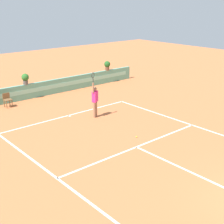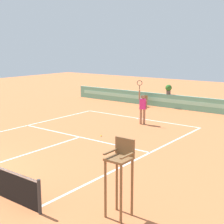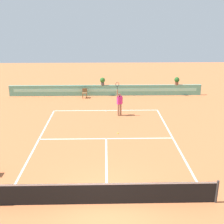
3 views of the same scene
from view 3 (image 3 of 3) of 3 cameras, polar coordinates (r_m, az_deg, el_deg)
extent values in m
plane|color=#C66B3D|center=(17.28, -1.16, -5.88)|extent=(60.00, 60.00, 0.00)
cube|color=white|center=(22.77, -1.23, 0.32)|extent=(8.22, 0.10, 0.01)
cube|color=white|center=(17.65, -1.17, -5.32)|extent=(8.22, 0.10, 0.01)
cube|color=white|center=(14.78, -1.11, -10.39)|extent=(0.10, 6.40, 0.01)
cube|color=white|center=(17.71, -14.65, -5.88)|extent=(0.10, 11.89, 0.01)
cube|color=white|center=(17.72, 12.32, -5.67)|extent=(0.10, 11.89, 0.01)
cube|color=white|center=(22.67, -1.23, 0.24)|extent=(0.10, 0.20, 0.01)
cylinder|color=#333333|center=(12.60, 20.16, -14.66)|extent=(0.10, 0.10, 1.00)
cube|color=black|center=(11.81, -1.05, -15.95)|extent=(8.82, 0.02, 0.95)
cube|color=white|center=(11.56, -1.06, -14.14)|extent=(8.82, 0.03, 0.06)
cube|color=#60A88E|center=(26.95, -1.27, 4.34)|extent=(18.00, 0.20, 1.00)
cube|color=#8ED6BC|center=(26.83, -1.27, 4.39)|extent=(17.10, 0.01, 0.28)
cylinder|color=brown|center=(26.16, -5.88, 3.18)|extent=(0.05, 0.05, 0.45)
cylinder|color=brown|center=(26.13, -5.11, 3.19)|extent=(0.05, 0.05, 0.45)
cylinder|color=brown|center=(26.50, -5.82, 3.38)|extent=(0.05, 0.05, 0.45)
cylinder|color=brown|center=(26.47, -5.06, 3.39)|extent=(0.05, 0.05, 0.45)
cube|color=brown|center=(26.25, -5.49, 3.80)|extent=(0.44, 0.44, 0.04)
cube|color=brown|center=(26.39, -5.47, 4.33)|extent=(0.44, 0.04, 0.36)
cylinder|color=#9E7051|center=(21.57, 1.73, 0.50)|extent=(0.14, 0.14, 0.90)
cylinder|color=#9E7051|center=(21.48, 1.27, 0.43)|extent=(0.14, 0.14, 0.90)
cube|color=#E52D84|center=(21.30, 1.51, 2.38)|extent=(0.42, 0.36, 0.60)
sphere|color=#9E7051|center=(21.19, 1.52, 3.50)|extent=(0.22, 0.22, 0.22)
cylinder|color=#9E7051|center=(21.06, 1.05, 3.74)|extent=(0.09, 0.09, 0.55)
cylinder|color=black|center=(20.96, 1.06, 4.85)|extent=(0.04, 0.04, 0.24)
torus|color=#262626|center=(20.89, 1.06, 5.55)|extent=(0.29, 0.17, 0.31)
cylinder|color=#9E7051|center=(21.42, 2.03, 2.33)|extent=(0.09, 0.09, 0.50)
sphere|color=#CCE033|center=(18.35, 1.20, -4.25)|extent=(0.07, 0.07, 0.07)
cylinder|color=brown|center=(27.62, 12.74, 5.61)|extent=(0.32, 0.32, 0.28)
sphere|color=#235B23|center=(27.54, 12.79, 6.30)|extent=(0.48, 0.48, 0.48)
cylinder|color=#514C47|center=(26.80, -1.90, 5.66)|extent=(0.32, 0.32, 0.28)
sphere|color=#2D6B28|center=(26.72, -1.90, 6.38)|extent=(0.48, 0.48, 0.48)
camera|label=1|loc=(11.66, -54.90, 5.98)|focal=51.62mm
camera|label=2|loc=(12.14, 64.95, -5.05)|focal=53.01mm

